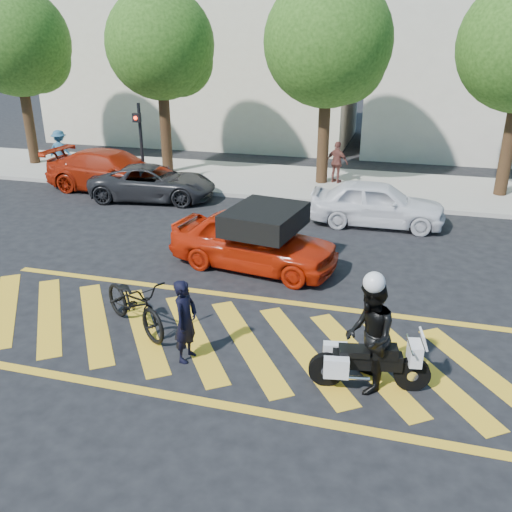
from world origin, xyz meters
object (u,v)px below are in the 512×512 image
(officer_bike, at_px, (186,321))
(parked_mid_right, at_px, (377,203))
(parked_left, at_px, (113,171))
(police_motorcycle, at_px, (368,362))
(officer_moto, at_px, (369,336))
(bicycle, at_px, (134,303))
(red_convertible, at_px, (254,241))
(parked_mid_left, at_px, (153,183))

(officer_bike, xyz_separation_m, parked_mid_right, (2.80, 8.58, -0.09))
(parked_left, relative_size, parked_mid_right, 1.27)
(police_motorcycle, xyz_separation_m, officer_moto, (-0.01, 0.01, 0.49))
(bicycle, xyz_separation_m, red_convertible, (1.45, 3.63, 0.16))
(red_convertible, xyz_separation_m, parked_mid_right, (2.76, 4.21, -0.03))
(officer_moto, bearing_deg, red_convertible, -153.86)
(police_motorcycle, bearing_deg, parked_mid_left, 121.79)
(parked_mid_right, bearing_deg, officer_bike, 160.79)
(officer_bike, distance_m, police_motorcycle, 3.25)
(bicycle, height_order, parked_left, parked_left)
(bicycle, relative_size, parked_left, 0.42)
(bicycle, height_order, police_motorcycle, bicycle)
(parked_left, xyz_separation_m, parked_mid_right, (9.82, -1.40, -0.06))
(bicycle, xyz_separation_m, officer_moto, (4.63, -0.74, 0.41))
(parked_left, bearing_deg, parked_mid_left, -105.44)
(parked_mid_right, bearing_deg, bicycle, 150.59)
(parked_left, relative_size, parked_mid_left, 1.18)
(parked_mid_right, bearing_deg, red_convertible, 145.55)
(police_motorcycle, bearing_deg, parked_left, 125.82)
(bicycle, relative_size, red_convertible, 0.51)
(parked_mid_right, bearing_deg, parked_mid_left, 83.49)
(officer_moto, bearing_deg, officer_bike, -99.83)
(officer_bike, height_order, red_convertible, officer_bike)
(officer_bike, relative_size, bicycle, 0.73)
(red_convertible, distance_m, parked_left, 9.01)
(red_convertible, bearing_deg, parked_mid_right, -23.90)
(parked_left, distance_m, parked_mid_left, 2.05)
(officer_moto, relative_size, parked_left, 0.37)
(officer_moto, height_order, parked_mid_left, officer_moto)
(officer_bike, height_order, parked_mid_left, officer_bike)
(officer_moto, relative_size, parked_mid_right, 0.48)
(officer_bike, height_order, parked_mid_right, officer_bike)
(officer_bike, bearing_deg, bicycle, 69.32)
(police_motorcycle, distance_m, parked_mid_right, 8.59)
(red_convertible, bearing_deg, officer_bike, -171.07)
(red_convertible, relative_size, parked_mid_left, 0.97)
(officer_bike, distance_m, parked_left, 12.20)
(bicycle, xyz_separation_m, parked_mid_left, (-3.67, 8.57, 0.04))
(officer_moto, distance_m, parked_mid_left, 12.48)
(bicycle, height_order, parked_mid_left, parked_mid_left)
(police_motorcycle, distance_m, parked_left, 14.31)
(officer_moto, bearing_deg, parked_mid_right, 172.86)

